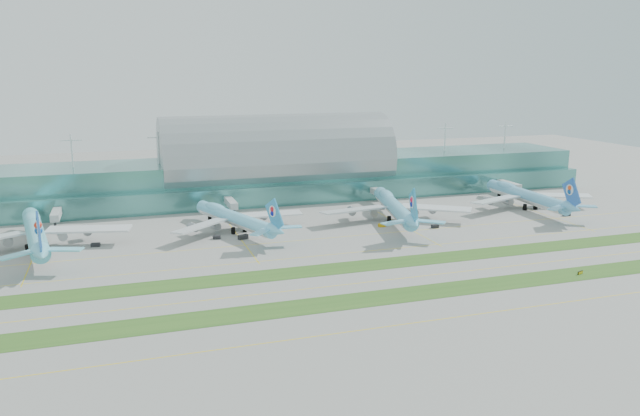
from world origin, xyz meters
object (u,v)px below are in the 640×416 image
object	(u,v)px
airliner_d	(526,195)
airliner_b	(234,217)
airliner_a	(35,231)
airliner_c	(394,206)
terminal	(277,169)
taxiway_sign_east	(580,273)

from	to	relation	value
airliner_d	airliner_b	bearing A→B (deg)	-178.29
airliner_a	airliner_c	bearing A→B (deg)	-9.40
airliner_b	airliner_c	xyz separation A→B (m)	(71.11, -3.72, 0.69)
terminal	airliner_b	xyz separation A→B (m)	(-35.21, -66.20, -8.36)
terminal	airliner_a	size ratio (longest dim) A/B	4.33
terminal	airliner_a	bearing A→B (deg)	-148.05
taxiway_sign_east	airliner_c	bearing A→B (deg)	88.02
taxiway_sign_east	terminal	bearing A→B (deg)	92.69
airliner_a	airliner_b	distance (m)	75.54
airliner_d	airliner_c	bearing A→B (deg)	-175.25
airliner_a	airliner_c	xyz separation A→B (m)	(146.59, -0.89, -0.13)
airliner_a	airliner_d	world-z (taller)	airliner_a
airliner_c	airliner_d	bearing A→B (deg)	15.46
airliner_a	airliner_d	distance (m)	218.15
airliner_c	airliner_a	bearing A→B (deg)	-167.97
airliner_b	airliner_d	xyz separation A→B (m)	(142.65, 0.14, 0.44)
airliner_d	terminal	bearing A→B (deg)	150.07
terminal	airliner_c	distance (m)	78.97
terminal	taxiway_sign_east	xyz separation A→B (m)	(62.75, -157.46, -13.65)
terminal	airliner_d	bearing A→B (deg)	-31.58
terminal	airliner_d	xyz separation A→B (m)	(107.44, -66.05, -7.93)
terminal	airliner_c	world-z (taller)	terminal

